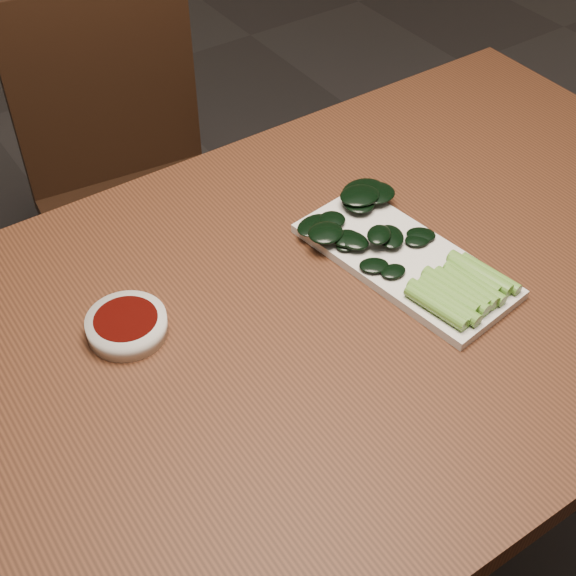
# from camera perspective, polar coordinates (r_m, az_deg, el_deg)

# --- Properties ---
(ground) EXTENTS (6.00, 6.00, 0.00)m
(ground) POSITION_cam_1_polar(r_m,az_deg,el_deg) (1.71, 1.95, -18.95)
(ground) COLOR #2D2B2B
(ground) RESTS_ON ground
(table) EXTENTS (1.40, 0.80, 0.75)m
(table) POSITION_cam_1_polar(r_m,az_deg,el_deg) (1.15, 2.76, -3.40)
(table) COLOR #472414
(table) RESTS_ON ground
(chair_far) EXTENTS (0.44, 0.44, 0.89)m
(chair_far) POSITION_cam_1_polar(r_m,az_deg,el_deg) (1.76, -10.96, 7.15)
(chair_far) COLOR black
(chair_far) RESTS_ON ground
(sauce_bowl) EXTENTS (0.11, 0.11, 0.03)m
(sauce_bowl) POSITION_cam_1_polar(r_m,az_deg,el_deg) (1.06, -11.39, -2.61)
(sauce_bowl) COLOR silver
(sauce_bowl) RESTS_ON table
(serving_plate) EXTENTS (0.19, 0.34, 0.01)m
(serving_plate) POSITION_cam_1_polar(r_m,az_deg,el_deg) (1.16, 8.29, 1.97)
(serving_plate) COLOR silver
(serving_plate) RESTS_ON table
(gai_lan) EXTENTS (0.19, 0.34, 0.02)m
(gai_lan) POSITION_cam_1_polar(r_m,az_deg,el_deg) (1.14, 8.65, 2.48)
(gai_lan) COLOR #609533
(gai_lan) RESTS_ON serving_plate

